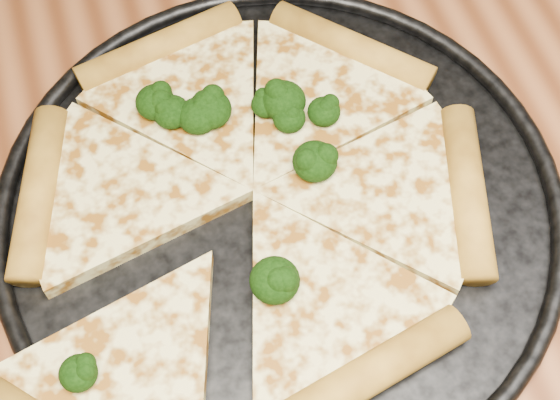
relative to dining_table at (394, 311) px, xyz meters
name	(u,v)px	position (x,y,z in m)	size (l,w,h in m)	color
dining_table	(394,311)	(0.00, 0.00, 0.00)	(1.20, 0.90, 0.75)	brown
pizza_pan	(280,205)	(-0.08, 0.07, 0.10)	(0.41, 0.41, 0.02)	black
pizza	(247,202)	(-0.10, 0.07, 0.11)	(0.39, 0.38, 0.03)	#EBDE90
broccoli_florets	(236,145)	(-0.09, 0.11, 0.12)	(0.24, 0.22, 0.03)	black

